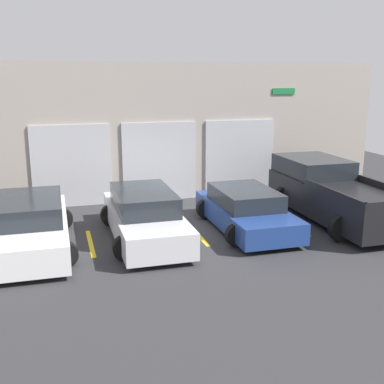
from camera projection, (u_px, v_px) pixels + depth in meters
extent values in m
plane|color=#2D2D30|center=(187.00, 223.00, 14.65)|extent=(28.00, 28.00, 0.00)
cube|color=#9E9389|center=(162.00, 132.00, 17.16)|extent=(16.49, 0.60, 4.82)
cube|color=#ADADB2|center=(72.00, 166.00, 16.22)|extent=(2.63, 0.08, 2.79)
cube|color=#ADADB2|center=(159.00, 162.00, 17.03)|extent=(2.63, 0.08, 2.79)
cube|color=#ADADB2|center=(239.00, 158.00, 17.84)|extent=(2.63, 0.08, 2.79)
cube|color=#197238|center=(284.00, 91.00, 17.73)|extent=(0.90, 0.03, 0.22)
cube|color=black|center=(336.00, 199.00, 14.70)|extent=(1.98, 5.51, 0.96)
cube|color=#1E2328|center=(313.00, 166.00, 15.94)|extent=(1.82, 2.48, 0.56)
cube|color=black|center=(333.00, 193.00, 13.15)|extent=(0.08, 3.03, 0.18)
cylinder|color=black|center=(284.00, 198.00, 16.13)|extent=(0.77, 0.22, 0.77)
cylinder|color=black|center=(331.00, 194.00, 16.60)|extent=(0.77, 0.22, 0.77)
cylinder|color=black|center=(342.00, 228.00, 12.94)|extent=(0.77, 0.22, 0.77)
cube|color=white|center=(31.00, 231.00, 12.36)|extent=(1.82, 4.80, 0.67)
cube|color=#1E2328|center=(29.00, 208.00, 12.34)|extent=(1.60, 2.64, 0.52)
cylinder|color=black|center=(4.00, 223.00, 13.58)|extent=(0.61, 0.22, 0.61)
cylinder|color=black|center=(62.00, 219.00, 14.01)|extent=(0.61, 0.22, 0.61)
cylinder|color=black|center=(65.00, 254.00, 11.23)|extent=(0.61, 0.22, 0.61)
cube|color=navy|center=(246.00, 215.00, 13.97)|extent=(1.77, 4.28, 0.57)
cube|color=#1E2328|center=(245.00, 197.00, 13.94)|extent=(1.56, 2.35, 0.47)
cylinder|color=black|center=(207.00, 209.00, 15.02)|extent=(0.64, 0.22, 0.64)
cylinder|color=black|center=(253.00, 205.00, 15.44)|extent=(0.64, 0.22, 0.64)
cylinder|color=black|center=(237.00, 235.00, 12.54)|extent=(0.64, 0.22, 0.64)
cylinder|color=black|center=(291.00, 230.00, 12.96)|extent=(0.64, 0.22, 0.64)
cube|color=silver|center=(145.00, 222.00, 13.16)|extent=(1.73, 4.71, 0.67)
cube|color=#1E2328|center=(144.00, 200.00, 13.13)|extent=(1.52, 2.59, 0.53)
cylinder|color=black|center=(111.00, 215.00, 14.36)|extent=(0.63, 0.22, 0.63)
cylinder|color=black|center=(161.00, 211.00, 14.76)|extent=(0.63, 0.22, 0.63)
cylinder|color=black|center=(125.00, 248.00, 11.63)|extent=(0.63, 0.22, 0.63)
cylinder|color=black|center=(185.00, 242.00, 12.03)|extent=(0.63, 0.22, 0.63)
cube|color=gold|center=(91.00, 243.00, 12.87)|extent=(0.12, 2.20, 0.01)
cube|color=gold|center=(197.00, 233.00, 13.67)|extent=(0.12, 2.20, 0.01)
cube|color=gold|center=(291.00, 225.00, 14.46)|extent=(0.12, 2.20, 0.01)
cube|color=gold|center=(376.00, 217.00, 15.26)|extent=(0.12, 2.20, 0.01)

